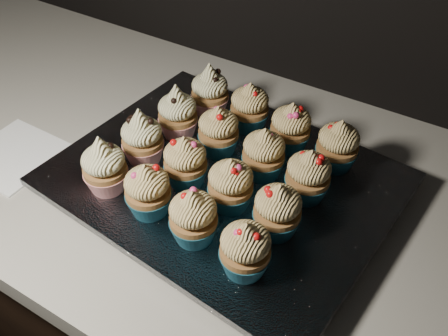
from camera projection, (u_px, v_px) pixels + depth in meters
name	position (u px, v px, depth m)	size (l,w,h in m)	color
cabinet	(221.00, 325.00, 1.11)	(2.40, 0.60, 0.86)	black
worktop	(220.00, 181.00, 0.81)	(2.44, 0.64, 0.04)	beige
napkin	(14.00, 155.00, 0.82)	(0.14, 0.14, 0.00)	white
baking_tray	(224.00, 187.00, 0.75)	(0.44, 0.33, 0.02)	black
foil_lining	(224.00, 179.00, 0.74)	(0.47, 0.37, 0.01)	silver
cupcake_0	(104.00, 167.00, 0.69)	(0.06, 0.06, 0.10)	#B4191C
cupcake_1	(148.00, 190.00, 0.66)	(0.06, 0.06, 0.08)	#17576F
cupcake_2	(193.00, 217.00, 0.63)	(0.06, 0.06, 0.08)	#17576F
cupcake_3	(245.00, 249.00, 0.59)	(0.06, 0.06, 0.08)	#17576F
cupcake_4	(142.00, 138.00, 0.74)	(0.06, 0.06, 0.10)	#B4191C
cupcake_5	(185.00, 162.00, 0.70)	(0.06, 0.06, 0.08)	#17576F
cupcake_6	(231.00, 185.00, 0.67)	(0.06, 0.06, 0.08)	#17576F
cupcake_7	(277.00, 211.00, 0.63)	(0.06, 0.06, 0.08)	#17576F
cupcake_8	(178.00, 114.00, 0.78)	(0.06, 0.06, 0.10)	#B4191C
cupcake_9	(218.00, 131.00, 0.75)	(0.06, 0.06, 0.08)	#17576F
cupcake_10	(264.00, 154.00, 0.71)	(0.06, 0.06, 0.08)	#17576F
cupcake_11	(308.00, 176.00, 0.68)	(0.06, 0.06, 0.08)	#17576F
cupcake_12	(210.00, 92.00, 0.83)	(0.06, 0.06, 0.10)	#B4191C
cupcake_13	(250.00, 108.00, 0.80)	(0.06, 0.06, 0.08)	#17576F
cupcake_14	(291.00, 128.00, 0.76)	(0.06, 0.06, 0.08)	#17576F
cupcake_15	(338.00, 146.00, 0.73)	(0.06, 0.06, 0.08)	#17576F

